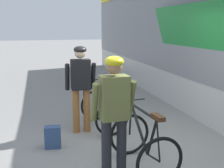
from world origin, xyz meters
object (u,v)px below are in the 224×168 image
Objects in this scene: cyclist_far_in_olive at (114,108)px; bicycle_near_red at (103,109)px; cyclist_near_in_dark at (81,82)px; water_bottle_near_the_bikes at (123,128)px; bicycle_far_black at (143,144)px; backpack_on_platform at (53,137)px.

bicycle_near_red is (0.34, 2.04, -0.65)m from cyclist_far_in_olive.
cyclist_near_in_dark reaches higher than water_bottle_near_the_bikes.
bicycle_far_black is 1.49m from water_bottle_near_the_bikes.
bicycle_far_black reaches higher than backpack_on_platform.
bicycle_far_black is 2.81× the size of backpack_on_platform.
cyclist_near_in_dark reaches higher than bicycle_near_red.
cyclist_near_in_dark and cyclist_far_in_olive have the same top height.
bicycle_near_red is at bearing 13.73° from cyclist_near_in_dark.
cyclist_near_in_dark is 1.54× the size of bicycle_near_red.
bicycle_near_red is 1.36m from backpack_on_platform.
cyclist_far_in_olive is 0.84m from bicycle_far_black.
water_bottle_near_the_bikes is at bearing -20.73° from cyclist_near_in_dark.
bicycle_near_red is 0.60m from water_bottle_near_the_bikes.
bicycle_far_black is (0.17, -1.87, 0.00)m from bicycle_near_red.
cyclist_near_in_dark is 1.93m from cyclist_far_in_olive.
backpack_on_platform is (-1.11, -0.75, -0.20)m from bicycle_near_red.
cyclist_far_in_olive reaches higher than water_bottle_near_the_bikes.
cyclist_far_in_olive is 1.54× the size of bicycle_near_red.
water_bottle_near_the_bikes is (0.64, 1.62, -0.95)m from cyclist_far_in_olive.
cyclist_near_in_dark is at bearing 159.27° from water_bottle_near_the_bikes.
cyclist_far_in_olive is at bearing -111.64° from water_bottle_near_the_bikes.
bicycle_near_red and bicycle_far_black have the same top height.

